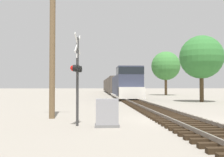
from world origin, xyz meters
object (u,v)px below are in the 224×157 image
Objects in this scene: relay_cabinet at (107,113)px; tree_far_right at (201,57)px; crossing_signal_near at (77,72)px; utility_pole at (53,29)px; tree_mid_background at (166,66)px; freight_train at (114,85)px.

relay_cabinet is 21.62m from tree_far_right.
tree_far_right is at bearing 56.74° from relay_cabinet.
crossing_signal_near is 21.75m from tree_far_right.
tree_far_right is at bearing 154.69° from crossing_signal_near.
utility_pole reaches higher than tree_far_right.
tree_mid_background reaches higher than crossing_signal_near.
tree_far_right reaches higher than relay_cabinet.
tree_far_right is at bearing -76.70° from freight_train.
freight_train is 6.59× the size of utility_pole.
utility_pole is 20.49m from tree_far_right.
relay_cabinet is (-3.75, -50.86, -1.35)m from freight_train.
tree_mid_background reaches higher than freight_train.
freight_train is at bearing 103.30° from tree_far_right.
utility_pole reaches higher than relay_cabinet.
utility_pole is 40.18m from tree_mid_background.
tree_mid_background is at bearing 65.91° from utility_pole.
freight_train is at bearing 82.01° from utility_pole.
utility_pole is at bearing 132.21° from relay_cabinet.
tree_far_right is (12.96, 17.26, 2.66)m from crossing_signal_near.
utility_pole is (-2.93, 3.23, 4.42)m from relay_cabinet.
crossing_signal_near is at bearing -95.79° from freight_train.
tree_mid_background is (1.87, 22.22, 0.73)m from tree_far_right.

